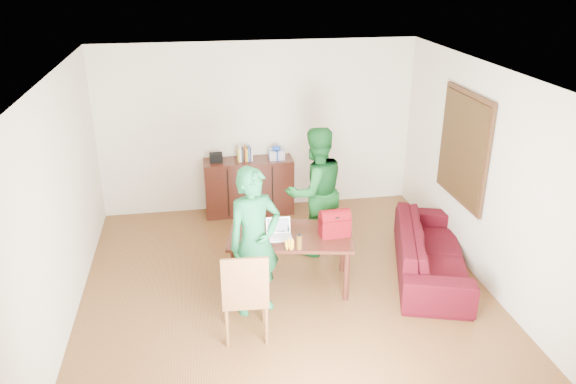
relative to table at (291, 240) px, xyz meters
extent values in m
cube|color=#4A2312|center=(-0.09, -0.26, -0.67)|extent=(5.00, 5.50, 0.10)
cube|color=white|center=(-0.09, -0.26, 2.13)|extent=(5.00, 5.50, 0.10)
cube|color=beige|center=(-0.09, 2.54, 0.73)|extent=(5.00, 0.10, 2.70)
cube|color=beige|center=(-0.09, -3.06, 0.73)|extent=(5.00, 0.10, 2.70)
cube|color=beige|center=(-2.64, -0.26, 0.73)|extent=(0.10, 5.50, 2.70)
cube|color=beige|center=(2.46, -0.26, 0.73)|extent=(0.10, 5.50, 2.70)
cube|color=#3F2614|center=(2.37, 0.44, 0.93)|extent=(0.04, 1.28, 1.48)
cube|color=#493115|center=(2.34, 0.44, 0.93)|extent=(0.01, 1.18, 1.36)
cube|color=black|center=(-0.29, 2.25, -0.17)|extent=(1.40, 0.45, 0.90)
cube|color=black|center=(-0.79, 2.25, 0.35)|extent=(0.20, 0.14, 0.14)
cube|color=#B6B7C1|center=(0.16, 2.25, 0.35)|extent=(0.24, 0.22, 0.14)
ellipsoid|color=#1A48AC|center=(0.16, 2.25, 0.45)|extent=(0.14, 0.14, 0.07)
cube|color=black|center=(0.00, 0.00, 0.07)|extent=(1.64, 1.13, 0.04)
cylinder|color=black|center=(-0.73, -0.21, -0.29)|extent=(0.07, 0.07, 0.67)
cylinder|color=black|center=(0.59, -0.47, -0.29)|extent=(0.07, 0.07, 0.67)
cylinder|color=black|center=(-0.59, 0.47, -0.29)|extent=(0.07, 0.07, 0.67)
cylinder|color=black|center=(0.73, 0.21, -0.29)|extent=(0.07, 0.07, 0.67)
cube|color=brown|center=(-0.66, -0.93, -0.12)|extent=(0.51, 0.49, 0.06)
cube|color=brown|center=(-0.67, -1.14, 0.17)|extent=(0.49, 0.06, 0.55)
imported|color=#166637|center=(-0.50, -0.46, 0.26)|extent=(0.75, 0.62, 1.77)
imported|color=#12521D|center=(0.48, 0.81, 0.28)|extent=(1.05, 0.92, 1.81)
cube|color=white|center=(-0.15, -0.08, 0.09)|extent=(0.30, 0.22, 0.02)
cube|color=black|center=(-0.15, -0.08, 0.20)|extent=(0.30, 0.09, 0.19)
cylinder|color=#5A3914|center=(0.03, -0.39, 0.18)|extent=(0.09, 0.09, 0.20)
cube|color=maroon|center=(0.52, -0.11, 0.22)|extent=(0.37, 0.23, 0.27)
imported|color=#350610|center=(1.86, -0.02, -0.31)|extent=(1.46, 2.32, 0.63)
camera|label=1|loc=(-1.06, -6.05, 3.25)|focal=35.00mm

